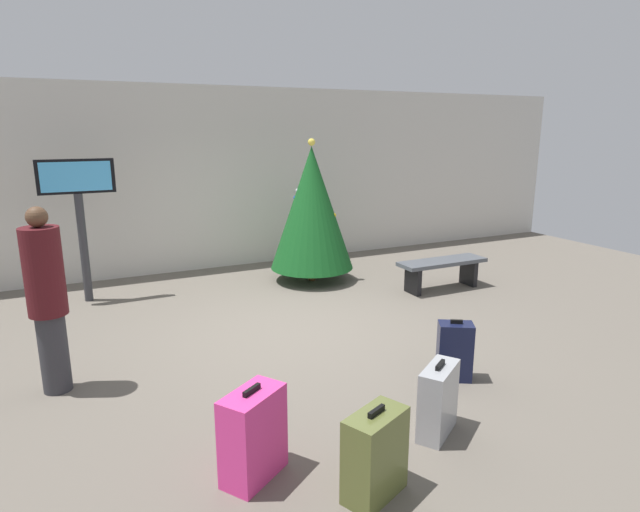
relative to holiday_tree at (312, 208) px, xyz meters
name	(u,v)px	position (x,y,z in m)	size (l,w,h in m)	color
ground_plane	(292,330)	(-1.20, -1.98, -1.24)	(16.00, 16.00, 0.00)	#665E54
back_wall	(214,179)	(-1.20, 1.65, 0.39)	(16.00, 0.20, 3.26)	beige
holiday_tree	(312,208)	(0.00, 0.00, 0.00)	(1.39, 1.39, 2.37)	#4C3319
flight_info_kiosk	(79,201)	(-3.49, 0.46, 0.26)	(1.04, 0.12, 2.10)	#333338
waiting_bench	(442,267)	(1.66, -1.37, -0.88)	(1.48, 0.44, 0.48)	#4C5159
traveller_0	(47,297)	(-3.90, -2.44, -0.27)	(0.50, 0.50, 1.83)	#333338
suitcase_0	(375,455)	(-1.90, -5.12, -0.92)	(0.54, 0.42, 0.67)	#59602D
suitcase_1	(438,400)	(-1.01, -4.68, -0.93)	(0.52, 0.44, 0.65)	#9EA0A5
suitcase_2	(455,351)	(-0.22, -3.94, -0.94)	(0.41, 0.37, 0.64)	#141938
suitcase_3	(253,435)	(-2.59, -4.55, -0.90)	(0.57, 0.50, 0.72)	#E5388C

